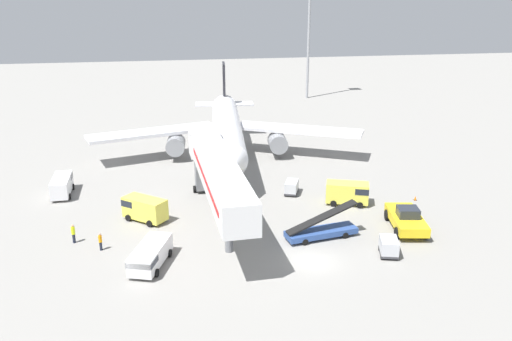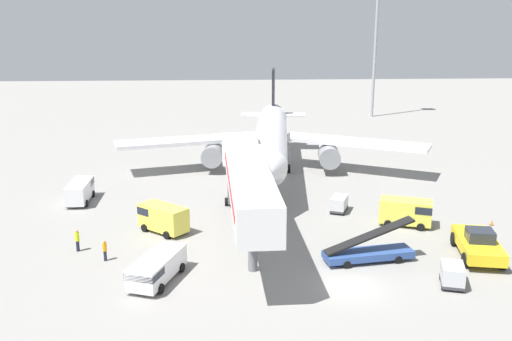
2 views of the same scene
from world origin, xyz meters
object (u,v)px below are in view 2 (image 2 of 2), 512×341
(service_van_outer_left, at_px, (407,211))
(apron_light_mast, at_px, (378,1))
(ground_crew_worker_foreground, at_px, (77,240))
(baggage_cart_near_right, at_px, (339,203))
(ground_crew_worker_midground, at_px, (105,250))
(airplane_at_gate, at_px, (271,138))
(service_van_mid_center, at_px, (80,190))
(service_van_rear_left, at_px, (162,217))
(jet_bridge, at_px, (246,177))
(baggage_cart_mid_right, at_px, (452,274))
(belt_loader_truck, at_px, (368,252))
(service_van_rear_right, at_px, (156,268))
(safety_cone_alpha, at_px, (492,223))
(pushback_tug, at_px, (478,244))

(service_van_outer_left, relative_size, apron_light_mast, 0.15)
(ground_crew_worker_foreground, distance_m, apron_light_mast, 79.87)
(service_van_outer_left, bearing_deg, baggage_cart_near_right, 141.94)
(ground_crew_worker_midground, relative_size, apron_light_mast, 0.05)
(airplane_at_gate, relative_size, ground_crew_worker_midground, 22.64)
(airplane_at_gate, distance_m, ground_crew_worker_foreground, 29.08)
(service_van_mid_center, bearing_deg, service_van_rear_left, -44.70)
(airplane_at_gate, relative_size, jet_bridge, 1.59)
(jet_bridge, xyz_separation_m, baggage_cart_mid_right, (13.80, -10.03, -4.49))
(belt_loader_truck, bearing_deg, baggage_cart_mid_right, -43.21)
(service_van_rear_left, height_order, apron_light_mast, apron_light_mast)
(baggage_cart_mid_right, bearing_deg, ground_crew_worker_midground, 166.92)
(airplane_at_gate, xyz_separation_m, belt_loader_truck, (5.19, -26.32, -3.66))
(service_van_rear_right, bearing_deg, ground_crew_worker_foreground, 139.77)
(ground_crew_worker_foreground, distance_m, safety_cone_alpha, 36.08)
(baggage_cart_mid_right, relative_size, baggage_cart_near_right, 0.93)
(ground_crew_worker_foreground, bearing_deg, ground_crew_worker_midground, -38.12)
(pushback_tug, height_order, safety_cone_alpha, pushback_tug)
(pushback_tug, bearing_deg, airplane_at_gate, 118.06)
(belt_loader_truck, bearing_deg, pushback_tug, 1.79)
(baggage_cart_mid_right, xyz_separation_m, apron_light_mast, (13.89, 72.88, 21.00))
(belt_loader_truck, height_order, baggage_cart_mid_right, belt_loader_truck)
(pushback_tug, distance_m, service_van_rear_right, 24.63)
(pushback_tug, xyz_separation_m, safety_cone_alpha, (4.52, 6.81, -0.86))
(service_van_outer_left, distance_m, ground_crew_worker_foreground, 28.45)
(pushback_tug, distance_m, service_van_rear_left, 26.00)
(baggage_cart_mid_right, xyz_separation_m, ground_crew_worker_foreground, (-27.40, 7.78, 0.12))
(pushback_tug, bearing_deg, service_van_rear_right, -173.55)
(pushback_tug, bearing_deg, service_van_rear_left, 164.34)
(pushback_tug, bearing_deg, belt_loader_truck, -178.21)
(service_van_rear_right, xyz_separation_m, service_van_rear_left, (-0.57, 9.78, 0.29))
(baggage_cart_near_right, distance_m, safety_cone_alpha, 13.82)
(service_van_rear_left, distance_m, baggage_cart_mid_right, 24.12)
(belt_loader_truck, distance_m, ground_crew_worker_foreground, 22.92)
(baggage_cart_near_right, relative_size, ground_crew_worker_midground, 1.65)
(service_van_rear_left, bearing_deg, baggage_cart_mid_right, -29.11)
(baggage_cart_mid_right, bearing_deg, baggage_cart_near_right, 105.78)
(service_van_rear_right, xyz_separation_m, ground_crew_worker_midground, (-4.34, 3.83, -0.17))
(pushback_tug, bearing_deg, baggage_cart_near_right, 126.82)
(baggage_cart_mid_right, bearing_deg, apron_light_mast, 79.21)
(belt_loader_truck, height_order, ground_crew_worker_midground, belt_loader_truck)
(service_van_outer_left, xyz_separation_m, apron_light_mast, (13.14, 60.94, 20.51))
(baggage_cart_near_right, relative_size, apron_light_mast, 0.08)
(belt_loader_truck, bearing_deg, service_van_rear_right, -171.01)
(baggage_cart_near_right, bearing_deg, ground_crew_worker_foreground, -160.03)
(jet_bridge, xyz_separation_m, apron_light_mast, (27.69, 62.86, 16.51))
(belt_loader_truck, distance_m, service_van_rear_right, 15.97)
(service_van_rear_right, bearing_deg, belt_loader_truck, 8.99)
(safety_cone_alpha, bearing_deg, apron_light_mast, 84.97)
(ground_crew_worker_foreground, relative_size, apron_light_mast, 0.06)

